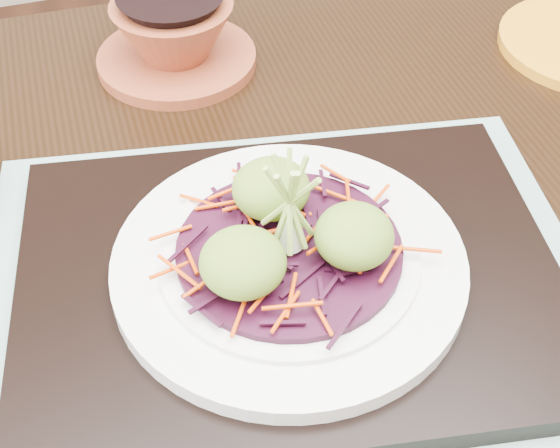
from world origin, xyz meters
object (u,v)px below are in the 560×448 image
object	(u,v)px
terracotta_bowl_set	(175,38)
white_plate	(289,262)
dining_table	(289,345)
serving_tray	(289,278)

from	to	relation	value
terracotta_bowl_set	white_plate	bearing A→B (deg)	-87.69
dining_table	terracotta_bowl_set	xyz separation A→B (m)	(-0.02, 0.28, 0.13)
serving_tray	terracotta_bowl_set	world-z (taller)	terracotta_bowl_set
dining_table	white_plate	world-z (taller)	white_plate
serving_tray	terracotta_bowl_set	distance (m)	0.31
serving_tray	terracotta_bowl_set	size ratio (longest dim) A/B	1.95
dining_table	serving_tray	bearing A→B (deg)	-109.07
white_plate	dining_table	bearing A→B (deg)	69.61
dining_table	serving_tray	size ratio (longest dim) A/B	3.38
serving_tray	white_plate	xyz separation A→B (m)	(0.00, 0.00, 0.02)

